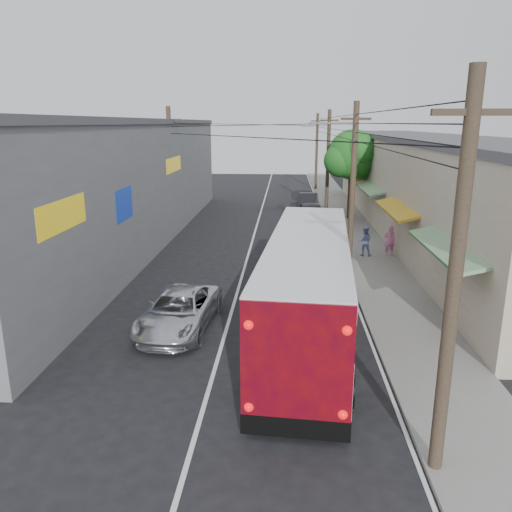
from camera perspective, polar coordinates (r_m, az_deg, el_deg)
The scene contains 13 objects.
ground at distance 13.30m, azimuth -6.07°, elevation -16.99°, with size 120.00×120.00×0.00m, color black.
sidewalk at distance 32.20m, azimuth 11.37°, elevation 2.20°, with size 3.00×80.00×0.12m, color slate.
building_right at distance 34.53m, azimuth 18.66°, elevation 7.77°, with size 7.09×40.00×6.25m.
building_left at distance 31.13m, azimuth -16.49°, elevation 8.16°, with size 7.20×36.00×7.25m.
utility_poles at distance 31.59m, azimuth 5.52°, elevation 9.66°, with size 11.80×45.28×8.00m.
street_tree at distance 37.52m, azimuth 11.08°, elevation 11.12°, with size 4.40×4.00×6.60m.
coach_bus at distance 16.67m, azimuth 5.96°, elevation -3.40°, with size 3.54×12.14×3.45m.
jeepney at distance 17.70m, azimuth -8.81°, elevation -6.24°, with size 2.23×4.84×1.34m, color silver.
parked_suv at distance 27.06m, azimuth 7.40°, elevation 1.48°, with size 2.13×5.25×1.52m, color #93929A.
parked_car_mid at distance 35.38m, azimuth 6.30°, elevation 4.76°, with size 1.88×4.68×1.59m, color #26252A.
parked_car_far at distance 41.57m, azimuth 5.89°, elevation 6.16°, with size 1.48×4.25×1.40m, color black.
pedestrian_near at distance 27.65m, azimuth 15.01°, elevation 1.74°, with size 0.59×0.39×1.63m, color pink.
pedestrian_far at distance 27.26m, azimuth 12.32°, elevation 1.70°, with size 0.78×0.61×1.60m, color #98A8DE.
Camera 1 is at (2.01, -11.11, 7.02)m, focal length 35.00 mm.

